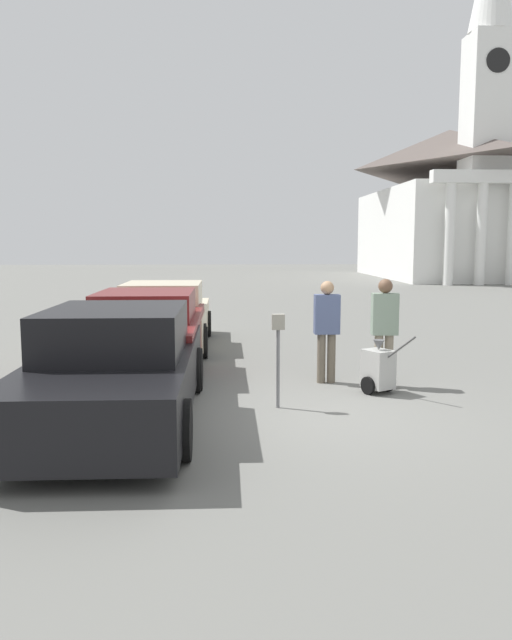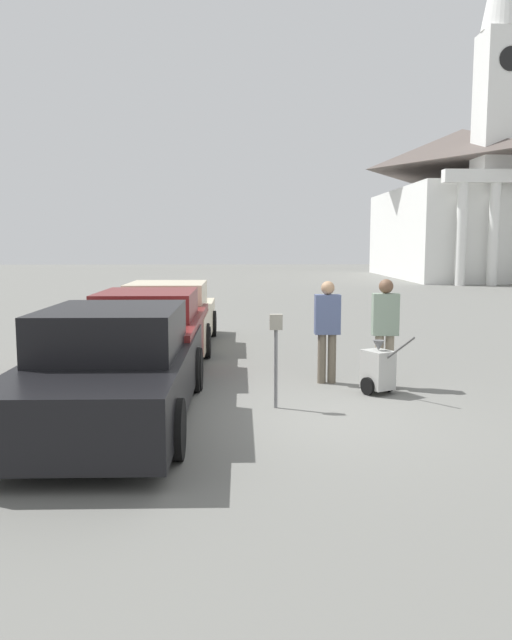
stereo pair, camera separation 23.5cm
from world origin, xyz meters
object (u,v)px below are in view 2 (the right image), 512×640
at_px(church, 463,197).
at_px(parked_car_black, 116,368).
at_px(parking_meter, 276,343).
at_px(person_supervisor, 385,326).
at_px(equipment_cart, 378,369).
at_px(person_worker, 327,325).
at_px(parked_car_cream, 168,317).
at_px(parked_car_maroon, 149,334).

bearing_deg(church, parked_car_black, -116.01).
relative_size(parking_meter, church, 0.06).
height_order(parking_meter, church, church).
height_order(person_supervisor, equipment_cart, person_supervisor).
bearing_deg(person_supervisor, person_worker, -16.01).
xyz_separation_m(parked_car_black, parking_meter, (2.15, 0.54, 0.24)).
height_order(parked_car_black, parked_car_cream, parked_car_black).
height_order(equipment_cart, church, church).
xyz_separation_m(parked_car_maroon, equipment_cart, (3.79, -1.64, -0.32)).
bearing_deg(equipment_cart, parked_car_maroon, 127.33).
relative_size(person_supervisor, equipment_cart, 1.77).
height_order(parking_meter, equipment_cart, parking_meter).
relative_size(parked_car_maroon, person_worker, 2.80).
bearing_deg(person_supervisor, equipment_cart, 69.07).
xyz_separation_m(parked_car_black, equipment_cart, (3.79, 1.36, -0.31)).
height_order(parked_car_cream, person_supervisor, person_supervisor).
bearing_deg(parked_car_cream, church, 59.27).
distance_m(parked_car_cream, person_supervisor, 5.74).
distance_m(parked_car_maroon, parking_meter, 3.27).
bearing_deg(church, person_supervisor, -111.33).
xyz_separation_m(parked_car_maroon, parking_meter, (2.15, -2.46, 0.23)).
bearing_deg(parked_car_black, parking_meter, 14.17).
distance_m(parked_car_black, person_worker, 3.76).
distance_m(person_supervisor, church, 34.40).
bearing_deg(person_supervisor, parked_car_cream, -43.39).
relative_size(person_worker, person_supervisor, 0.97).
height_order(parked_car_cream, person_worker, person_worker).
xyz_separation_m(parked_car_maroon, person_worker, (3.09, -0.88, 0.27)).
bearing_deg(parked_car_maroon, parking_meter, -48.94).
distance_m(parked_car_maroon, church, 35.03).
bearing_deg(person_worker, parking_meter, 58.94).
bearing_deg(parking_meter, equipment_cart, 26.28).
bearing_deg(equipment_cart, parking_meter, 177.06).
bearing_deg(person_worker, church, -113.02).
xyz_separation_m(parking_meter, church, (14.25, 33.06, 4.44)).
xyz_separation_m(parking_meter, person_supervisor, (1.85, 1.28, 0.07)).
xyz_separation_m(parked_car_black, church, (16.40, 33.60, 4.69)).
bearing_deg(person_worker, parked_car_cream, -51.03).
xyz_separation_m(parked_car_maroon, church, (16.40, 30.60, 4.67)).
height_order(person_worker, person_supervisor, person_supervisor).
bearing_deg(parking_meter, parked_car_maroon, 131.14).
relative_size(parked_car_black, church, 0.25).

